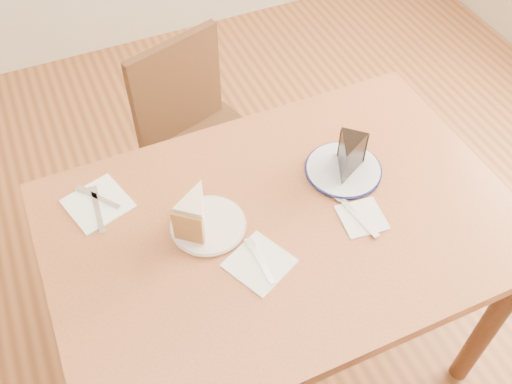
% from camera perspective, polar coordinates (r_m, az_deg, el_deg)
% --- Properties ---
extents(ground, '(4.00, 4.00, 0.00)m').
position_cam_1_polar(ground, '(2.11, 1.97, -15.25)').
color(ground, '#522B16').
rests_on(ground, ground).
extents(table, '(1.20, 0.80, 0.75)m').
position_cam_1_polar(table, '(1.55, 2.61, -5.04)').
color(table, brown).
rests_on(table, ground).
extents(chair_far, '(0.52, 0.52, 0.84)m').
position_cam_1_polar(chair_far, '(2.04, -5.20, 4.48)').
color(chair_far, black).
rests_on(chair_far, ground).
extents(plate_cream, '(0.18, 0.18, 0.01)m').
position_cam_1_polar(plate_cream, '(1.45, -4.79, -3.34)').
color(plate_cream, silver).
rests_on(plate_cream, table).
extents(plate_navy, '(0.20, 0.20, 0.01)m').
position_cam_1_polar(plate_navy, '(1.59, 8.72, 2.22)').
color(plate_navy, white).
rests_on(plate_navy, table).
extents(carrot_cake, '(0.12, 0.13, 0.09)m').
position_cam_1_polar(carrot_cake, '(1.42, -6.01, -1.87)').
color(carrot_cake, beige).
rests_on(carrot_cake, plate_cream).
extents(chocolate_cake, '(0.13, 0.13, 0.10)m').
position_cam_1_polar(chocolate_cake, '(1.54, 9.20, 3.24)').
color(chocolate_cake, black).
rests_on(chocolate_cake, plate_navy).
extents(napkin_cream, '(0.18, 0.18, 0.00)m').
position_cam_1_polar(napkin_cream, '(1.39, 0.35, -7.12)').
color(napkin_cream, white).
rests_on(napkin_cream, table).
extents(napkin_navy, '(0.12, 0.12, 0.00)m').
position_cam_1_polar(napkin_navy, '(1.49, 10.55, -2.53)').
color(napkin_navy, white).
rests_on(napkin_navy, table).
extents(napkin_spare, '(0.19, 0.19, 0.00)m').
position_cam_1_polar(napkin_spare, '(1.55, -15.54, -1.11)').
color(napkin_spare, white).
rests_on(napkin_spare, table).
extents(fork_cream, '(0.02, 0.14, 0.00)m').
position_cam_1_polar(fork_cream, '(1.39, 0.44, -6.90)').
color(fork_cream, silver).
rests_on(fork_cream, napkin_cream).
extents(knife_navy, '(0.04, 0.17, 0.00)m').
position_cam_1_polar(knife_navy, '(1.49, 9.94, -2.23)').
color(knife_navy, silver).
rests_on(knife_navy, napkin_navy).
extents(fork_spare, '(0.10, 0.12, 0.00)m').
position_cam_1_polar(fork_spare, '(1.56, -15.49, -0.55)').
color(fork_spare, silver).
rests_on(fork_spare, napkin_spare).
extents(knife_spare, '(0.03, 0.16, 0.00)m').
position_cam_1_polar(knife_spare, '(1.54, -15.57, -1.69)').
color(knife_spare, silver).
rests_on(knife_spare, napkin_spare).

